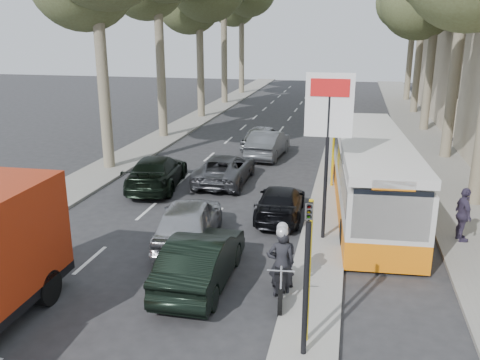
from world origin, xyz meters
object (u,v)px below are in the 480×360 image
object	(u,v)px
silver_hatchback	(189,221)
motorcycle	(282,262)
city_bus	(371,172)
dark_hatchback	(201,259)

from	to	relation	value
silver_hatchback	motorcycle	bearing A→B (deg)	134.54
city_bus	motorcycle	size ratio (longest dim) A/B	4.77
dark_hatchback	city_bus	size ratio (longest dim) A/B	0.39
dark_hatchback	city_bus	bearing A→B (deg)	-123.43
silver_hatchback	dark_hatchback	bearing A→B (deg)	107.16
silver_hatchback	city_bus	world-z (taller)	city_bus
silver_hatchback	city_bus	xyz separation A→B (m)	(5.90, 4.58, 0.78)
dark_hatchback	city_bus	world-z (taller)	city_bus
silver_hatchback	motorcycle	distance (m)	4.39
dark_hatchback	motorcycle	xyz separation A→B (m)	(2.26, -0.07, 0.19)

